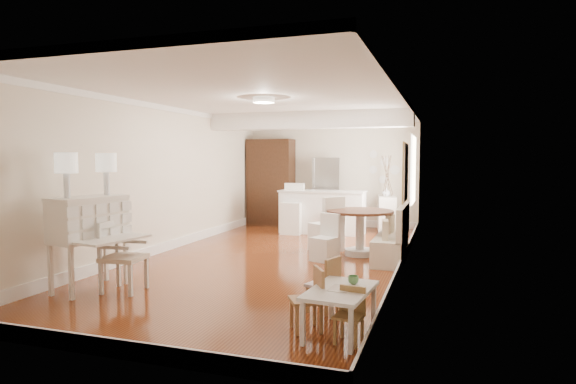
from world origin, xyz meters
The scene contains 19 objects.
room centered at (0.04, 0.32, 1.98)m, with size 9.00×9.04×2.82m.
secretary_bureau centered at (-1.70, -2.69, 0.64)m, with size 1.00×1.02×1.28m, color white.
gustavian_armchair centered at (-1.21, -2.62, 0.47)m, with size 0.54×0.54×0.95m, color silver.
kids_table centered at (1.90, -3.28, 0.24)m, with size 0.57×0.95×0.48m, color white.
kids_chair_a centered at (1.54, -3.28, 0.33)m, with size 0.32×0.32×0.67m, color #A87A4C.
kids_chair_b centered at (1.55, -2.63, 0.33)m, with size 0.32×0.32×0.67m, color #A67B4B.
kids_chair_c centered at (2.03, -3.48, 0.27)m, with size 0.26×0.26×0.55m, color #AC854E.
banquette centered at (1.99, 0.50, 0.49)m, with size 0.52×1.60×0.98m, color silver.
dining_table centered at (1.40, 0.79, 0.42)m, with size 1.23×1.23×0.84m, color #4F2819.
slip_chair_near centered at (0.89, 0.12, 0.41)m, with size 0.39×0.41×0.82m, color white.
slip_chair_far centered at (0.70, 1.03, 0.53)m, with size 0.50×0.53×1.06m, color white.
breakfast_counter centered at (0.10, 3.10, 0.52)m, with size 2.05×0.65×1.03m, color white.
bar_stool_left centered at (-0.56, 2.81, 0.60)m, with size 0.48×0.48×1.20m, color white.
bar_stool_right centered at (0.46, 2.87, 0.48)m, with size 0.38×0.38×0.96m, color white.
pantry_cabinet centered at (-1.60, 4.18, 1.15)m, with size 1.20×0.60×2.30m, color #381E11.
fridge centered at (0.30, 4.15, 0.90)m, with size 0.75×0.65×1.80m, color silver.
sideboard centered at (1.53, 3.85, 0.44)m, with size 0.41×0.91×0.87m, color silver.
pencil_cup centered at (1.99, -3.07, 0.52)m, with size 0.11×0.11×0.09m, color #5DA063.
branch_vase centered at (1.52, 3.82, 0.97)m, with size 0.19×0.19×0.20m, color white.
Camera 1 is at (2.89, -7.99, 1.79)m, focal length 30.00 mm.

